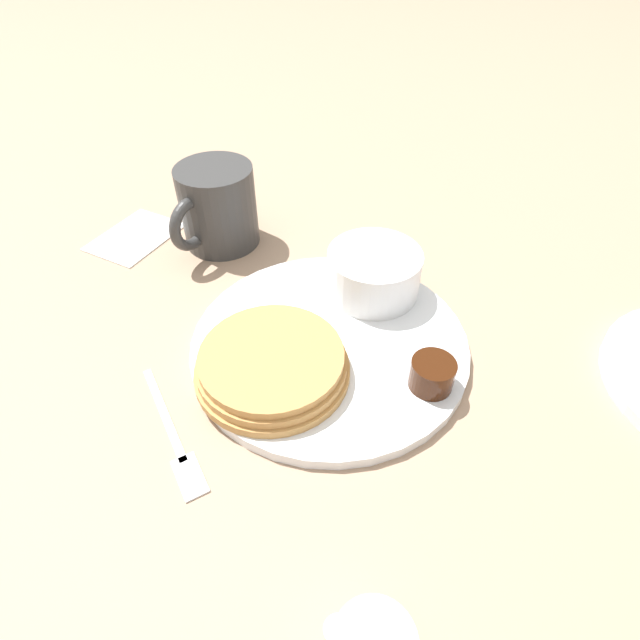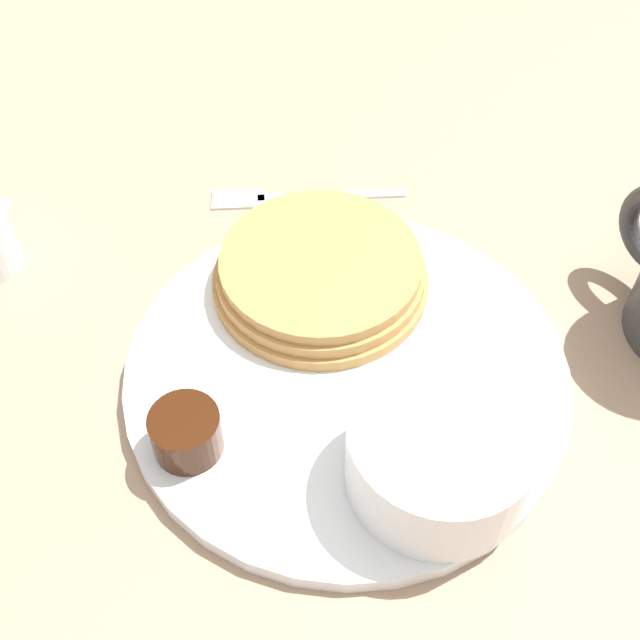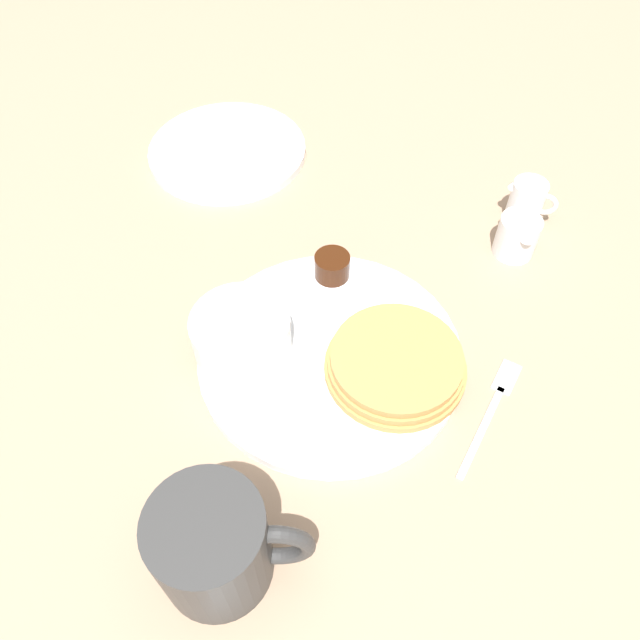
{
  "view_description": "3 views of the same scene",
  "coord_description": "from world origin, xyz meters",
  "px_view_note": "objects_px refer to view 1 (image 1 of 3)",
  "views": [
    {
      "loc": [
        -0.33,
        -0.11,
        0.37
      ],
      "look_at": [
        -0.01,
        0.01,
        0.04
      ],
      "focal_mm": 28.0,
      "sensor_mm": 36.0,
      "label": 1
    },
    {
      "loc": [
        0.2,
        -0.22,
        0.41
      ],
      "look_at": [
        -0.02,
        -0.0,
        0.05
      ],
      "focal_mm": 45.0,
      "sensor_mm": 36.0,
      "label": 2
    },
    {
      "loc": [
        0.08,
        0.37,
        0.55
      ],
      "look_at": [
        0.01,
        -0.02,
        0.05
      ],
      "focal_mm": 35.0,
      "sensor_mm": 36.0,
      "label": 3
    }
  ],
  "objects_px": {
    "coffee_mug": "(217,207)",
    "fork": "(176,442)",
    "bowl": "(374,271)",
    "plate": "(329,344)"
  },
  "relations": [
    {
      "from": "coffee_mug",
      "to": "fork",
      "type": "relative_size",
      "value": 1.06
    },
    {
      "from": "bowl",
      "to": "fork",
      "type": "xyz_separation_m",
      "value": [
        -0.24,
        0.1,
        -0.04
      ]
    },
    {
      "from": "plate",
      "to": "bowl",
      "type": "xyz_separation_m",
      "value": [
        0.09,
        -0.02,
        0.03
      ]
    },
    {
      "from": "coffee_mug",
      "to": "fork",
      "type": "bearing_deg",
      "value": -159.04
    },
    {
      "from": "bowl",
      "to": "coffee_mug",
      "type": "distance_m",
      "value": 0.22
    },
    {
      "from": "bowl",
      "to": "coffee_mug",
      "type": "xyz_separation_m",
      "value": [
        0.04,
        0.21,
        0.01
      ]
    },
    {
      "from": "coffee_mug",
      "to": "fork",
      "type": "distance_m",
      "value": 0.31
    },
    {
      "from": "bowl",
      "to": "fork",
      "type": "distance_m",
      "value": 0.26
    },
    {
      "from": "plate",
      "to": "coffee_mug",
      "type": "relative_size",
      "value": 2.15
    },
    {
      "from": "plate",
      "to": "coffee_mug",
      "type": "distance_m",
      "value": 0.24
    }
  ]
}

